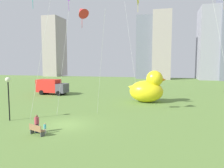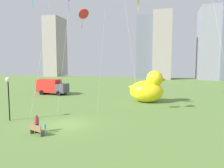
# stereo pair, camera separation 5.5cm
# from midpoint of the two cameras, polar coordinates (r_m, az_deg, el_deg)

# --- Properties ---
(ground_plane) EXTENTS (140.00, 140.00, 0.00)m
(ground_plane) POSITION_cam_midpoint_polar(r_m,az_deg,el_deg) (21.40, -12.23, -10.66)
(ground_plane) COLOR olive
(park_bench) EXTENTS (1.57, 0.93, 0.90)m
(park_bench) POSITION_cam_midpoint_polar(r_m,az_deg,el_deg) (19.00, -19.70, -11.50)
(park_bench) COLOR olive
(park_bench) RESTS_ON ground
(person_adult) EXTENTS (0.38, 0.38, 1.57)m
(person_adult) POSITION_cam_midpoint_polar(r_m,az_deg,el_deg) (19.53, -19.59, -9.82)
(person_adult) COLOR #38476B
(person_adult) RESTS_ON ground
(person_child) EXTENTS (0.22, 0.22, 0.89)m
(person_child) POSITION_cam_midpoint_polar(r_m,az_deg,el_deg) (19.20, -17.61, -11.19)
(person_child) COLOR silver
(person_child) RESTS_ON ground
(giant_inflatable_duck) EXTENTS (5.86, 3.76, 4.86)m
(giant_inflatable_duck) POSITION_cam_midpoint_polar(r_m,az_deg,el_deg) (32.58, 9.67, -1.28)
(giant_inflatable_duck) COLOR yellow
(giant_inflatable_duck) RESTS_ON ground
(lamppost) EXTENTS (0.51, 0.51, 4.54)m
(lamppost) POSITION_cam_midpoint_polar(r_m,az_deg,el_deg) (24.14, -26.16, -0.57)
(lamppost) COLOR black
(lamppost) RESTS_ON ground
(box_truck) EXTENTS (5.94, 2.63, 2.85)m
(box_truck) POSITION_cam_midpoint_polar(r_m,az_deg,el_deg) (41.73, -15.87, -0.75)
(box_truck) COLOR red
(box_truck) RESTS_ON ground
(city_skyline) EXTENTS (80.40, 17.68, 29.75)m
(city_skyline) POSITION_cam_midpoint_polar(r_m,az_deg,el_deg) (84.18, 15.42, 10.48)
(city_skyline) COLOR #9E938C
(city_skyline) RESTS_ON ground
(kite_yellow) EXTENTS (2.55, 2.72, 16.28)m
(kite_yellow) POSITION_cam_midpoint_polar(r_m,az_deg,el_deg) (35.47, 6.92, 19.95)
(kite_yellow) COLOR silver
(kite_yellow) RESTS_ON ground
(kite_purple) EXTENTS (2.15, 2.09, 14.07)m
(kite_purple) POSITION_cam_midpoint_polar(r_m,az_deg,el_deg) (25.67, -11.70, 20.87)
(kite_purple) COLOR silver
(kite_purple) RESTS_ON ground
(kite_red) EXTENTS (3.65, 3.62, 12.05)m
(kite_red) POSITION_cam_midpoint_polar(r_m,az_deg,el_deg) (23.11, -8.07, 18.82)
(kite_red) COLOR silver
(kite_red) RESTS_ON ground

